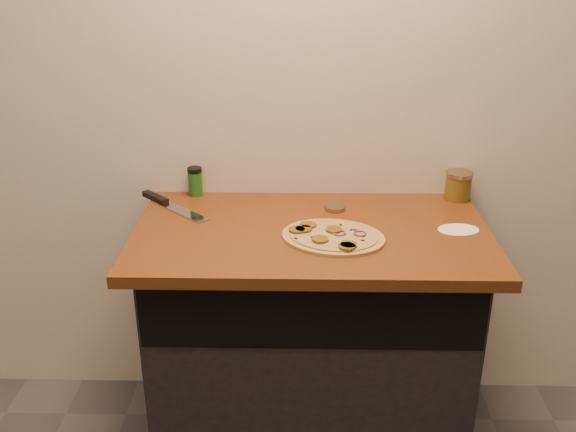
{
  "coord_description": "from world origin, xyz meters",
  "views": [
    {
      "loc": [
        -0.04,
        -0.55,
        1.8
      ],
      "look_at": [
        -0.08,
        1.41,
        0.95
      ],
      "focal_mm": 40.0,
      "sensor_mm": 36.0,
      "label": 1
    }
  ],
  "objects_px": {
    "salsa_jar": "(458,185)",
    "spice_shaker": "(195,181)",
    "pizza": "(332,236)",
    "chefs_knife": "(168,204)"
  },
  "relations": [
    {
      "from": "spice_shaker",
      "to": "pizza",
      "type": "bearing_deg",
      "value": -36.8
    },
    {
      "from": "pizza",
      "to": "chefs_knife",
      "type": "xyz_separation_m",
      "value": [
        -0.59,
        0.27,
        -0.0
      ]
    },
    {
      "from": "salsa_jar",
      "to": "spice_shaker",
      "type": "relative_size",
      "value": 0.98
    },
    {
      "from": "pizza",
      "to": "chefs_knife",
      "type": "height_order",
      "value": "pizza"
    },
    {
      "from": "chefs_knife",
      "to": "salsa_jar",
      "type": "xyz_separation_m",
      "value": [
        1.07,
        0.09,
        0.05
      ]
    },
    {
      "from": "pizza",
      "to": "chefs_knife",
      "type": "distance_m",
      "value": 0.65
    },
    {
      "from": "chefs_knife",
      "to": "spice_shaker",
      "type": "xyz_separation_m",
      "value": [
        0.09,
        0.11,
        0.05
      ]
    },
    {
      "from": "salsa_jar",
      "to": "spice_shaker",
      "type": "xyz_separation_m",
      "value": [
        -0.99,
        0.02,
        0.0
      ]
    },
    {
      "from": "pizza",
      "to": "spice_shaker",
      "type": "relative_size",
      "value": 3.74
    },
    {
      "from": "chefs_knife",
      "to": "spice_shaker",
      "type": "distance_m",
      "value": 0.15
    }
  ]
}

